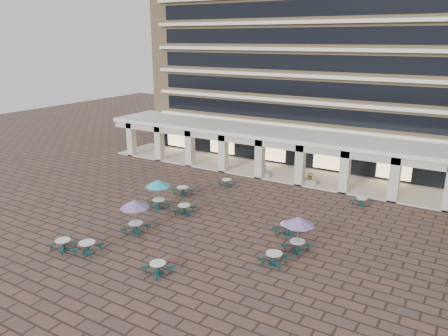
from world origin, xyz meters
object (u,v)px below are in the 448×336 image
Objects in this scene: picnic_table_1 at (87,247)px; planter_left at (264,171)px; picnic_table_0 at (63,244)px; planter_right at (310,179)px; picnic_table_2 at (158,267)px.

planter_left is (2.53, 20.57, 0.10)m from picnic_table_1.
picnic_table_1 is (1.71, 0.50, 0.03)m from picnic_table_0.
planter_right is (7.38, 20.57, 0.11)m from picnic_table_1.
picnic_table_0 is at bearing -159.60° from picnic_table_2.
picnic_table_0 is at bearing -101.38° from planter_left.
picnic_table_2 is at bearing 9.78° from picnic_table_0.
picnic_table_2 is at bearing -95.21° from planter_right.
planter_right is at bearing 0.00° from planter_left.
planter_left reaches higher than picnic_table_2.
picnic_table_0 is 7.30m from picnic_table_2.
picnic_table_1 reaches higher than picnic_table_2.
picnic_table_0 is 1.14× the size of planter_right.
picnic_table_1 is 1.35× the size of planter_right.
picnic_table_0 is 0.84× the size of picnic_table_1.
picnic_table_0 is 22.95m from planter_right.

